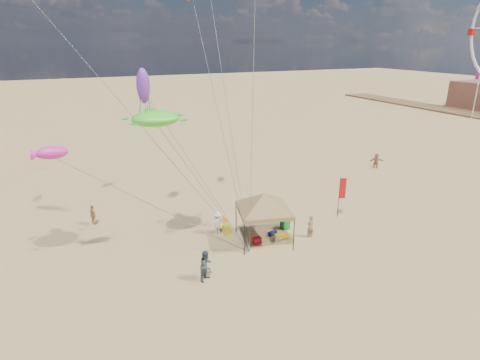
{
  "coord_description": "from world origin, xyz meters",
  "views": [
    {
      "loc": [
        -10.4,
        -19.46,
        12.64
      ],
      "look_at": [
        0.0,
        3.0,
        4.0
      ],
      "focal_mm": 29.79,
      "sensor_mm": 36.0,
      "label": 1
    }
  ],
  "objects_px": {
    "person_near_a": "(310,226)",
    "person_far_a": "(93,215)",
    "cooler_blue": "(280,215)",
    "person_near_b": "(206,265)",
    "person_near_c": "(217,223)",
    "beach_cart": "(281,236)",
    "person_far_c": "(376,161)",
    "feather_flag": "(342,191)",
    "chair_green": "(285,224)",
    "chair_yellow": "(227,229)",
    "lamp_north": "(478,86)",
    "canopy_tent": "(264,195)",
    "cooler_red": "(257,240)"
  },
  "relations": [
    {
      "from": "person_near_a",
      "to": "person_far_a",
      "type": "xyz_separation_m",
      "value": [
        -13.17,
        8.28,
        -0.05
      ]
    },
    {
      "from": "cooler_blue",
      "to": "person_near_b",
      "type": "distance_m",
      "value": 9.65
    },
    {
      "from": "cooler_blue",
      "to": "person_near_c",
      "type": "relative_size",
      "value": 0.33
    },
    {
      "from": "beach_cart",
      "to": "person_near_a",
      "type": "distance_m",
      "value": 2.06
    },
    {
      "from": "beach_cart",
      "to": "person_far_c",
      "type": "xyz_separation_m",
      "value": [
        17.1,
        9.59,
        0.6
      ]
    },
    {
      "from": "person_near_a",
      "to": "person_near_c",
      "type": "distance_m",
      "value": 6.35
    },
    {
      "from": "feather_flag",
      "to": "chair_green",
      "type": "relative_size",
      "value": 4.54
    },
    {
      "from": "cooler_blue",
      "to": "person_near_b",
      "type": "bearing_deg",
      "value": -145.32
    },
    {
      "from": "chair_yellow",
      "to": "person_far_a",
      "type": "xyz_separation_m",
      "value": [
        -8.2,
        5.51,
        0.41
      ]
    },
    {
      "from": "beach_cart",
      "to": "person_far_a",
      "type": "bearing_deg",
      "value": 145.78
    },
    {
      "from": "lamp_north",
      "to": "chair_yellow",
      "type": "bearing_deg",
      "value": -157.99
    },
    {
      "from": "chair_green",
      "to": "canopy_tent",
      "type": "bearing_deg",
      "value": -156.9
    },
    {
      "from": "cooler_red",
      "to": "person_near_a",
      "type": "xyz_separation_m",
      "value": [
        3.65,
        -0.77,
        0.61
      ]
    },
    {
      "from": "person_near_c",
      "to": "lamp_north",
      "type": "bearing_deg",
      "value": -150.69
    },
    {
      "from": "canopy_tent",
      "to": "lamp_north",
      "type": "xyz_separation_m",
      "value": [
        53.98,
        24.5,
        2.22
      ]
    },
    {
      "from": "chair_yellow",
      "to": "beach_cart",
      "type": "xyz_separation_m",
      "value": [
        3.09,
        -2.17,
        -0.15
      ]
    },
    {
      "from": "chair_green",
      "to": "chair_yellow",
      "type": "distance_m",
      "value": 4.22
    },
    {
      "from": "cooler_blue",
      "to": "person_near_b",
      "type": "relative_size",
      "value": 0.3
    },
    {
      "from": "canopy_tent",
      "to": "lamp_north",
      "type": "height_order",
      "value": "lamp_north"
    },
    {
      "from": "cooler_red",
      "to": "person_far_c",
      "type": "relative_size",
      "value": 0.34
    },
    {
      "from": "cooler_red",
      "to": "person_far_a",
      "type": "bearing_deg",
      "value": 141.72
    },
    {
      "from": "cooler_red",
      "to": "canopy_tent",
      "type": "bearing_deg",
      "value": 5.31
    },
    {
      "from": "cooler_red",
      "to": "person_far_a",
      "type": "xyz_separation_m",
      "value": [
        -9.52,
        7.51,
        0.57
      ]
    },
    {
      "from": "feather_flag",
      "to": "person_near_c",
      "type": "height_order",
      "value": "feather_flag"
    },
    {
      "from": "chair_green",
      "to": "feather_flag",
      "type": "bearing_deg",
      "value": 0.21
    },
    {
      "from": "cooler_red",
      "to": "person_near_a",
      "type": "bearing_deg",
      "value": -11.92
    },
    {
      "from": "chair_green",
      "to": "person_near_b",
      "type": "distance_m",
      "value": 8.21
    },
    {
      "from": "cooler_red",
      "to": "cooler_blue",
      "type": "height_order",
      "value": "same"
    },
    {
      "from": "cooler_blue",
      "to": "person_far_c",
      "type": "relative_size",
      "value": 0.34
    },
    {
      "from": "person_far_c",
      "to": "lamp_north",
      "type": "distance_m",
      "value": 38.98
    },
    {
      "from": "beach_cart",
      "to": "person_near_a",
      "type": "relative_size",
      "value": 0.56
    },
    {
      "from": "lamp_north",
      "to": "person_far_c",
      "type": "bearing_deg",
      "value": -156.97
    },
    {
      "from": "feather_flag",
      "to": "beach_cart",
      "type": "height_order",
      "value": "feather_flag"
    },
    {
      "from": "chair_green",
      "to": "chair_yellow",
      "type": "relative_size",
      "value": 1.0
    },
    {
      "from": "canopy_tent",
      "to": "person_far_c",
      "type": "distance_m",
      "value": 20.77
    },
    {
      "from": "chair_yellow",
      "to": "person_far_a",
      "type": "distance_m",
      "value": 9.89
    },
    {
      "from": "cooler_blue",
      "to": "beach_cart",
      "type": "distance_m",
      "value": 3.38
    },
    {
      "from": "chair_green",
      "to": "beach_cart",
      "type": "bearing_deg",
      "value": -130.35
    },
    {
      "from": "cooler_red",
      "to": "lamp_north",
      "type": "distance_m",
      "value": 59.99
    },
    {
      "from": "chair_yellow",
      "to": "lamp_north",
      "type": "height_order",
      "value": "lamp_north"
    },
    {
      "from": "chair_green",
      "to": "person_near_c",
      "type": "distance_m",
      "value": 4.88
    },
    {
      "from": "person_near_c",
      "to": "person_far_c",
      "type": "height_order",
      "value": "person_near_c"
    },
    {
      "from": "canopy_tent",
      "to": "lamp_north",
      "type": "relative_size",
      "value": 0.75
    },
    {
      "from": "cooler_blue",
      "to": "lamp_north",
      "type": "height_order",
      "value": "lamp_north"
    },
    {
      "from": "canopy_tent",
      "to": "person_near_b",
      "type": "distance_m",
      "value": 6.2
    },
    {
      "from": "chair_green",
      "to": "beach_cart",
      "type": "height_order",
      "value": "chair_green"
    },
    {
      "from": "chair_yellow",
      "to": "lamp_north",
      "type": "bearing_deg",
      "value": 22.01
    },
    {
      "from": "cooler_blue",
      "to": "beach_cart",
      "type": "height_order",
      "value": "cooler_blue"
    },
    {
      "from": "feather_flag",
      "to": "cooler_red",
      "type": "distance_m",
      "value": 7.9
    },
    {
      "from": "cooler_red",
      "to": "cooler_blue",
      "type": "xyz_separation_m",
      "value": [
        3.38,
        2.81,
        0.0
      ]
    }
  ]
}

